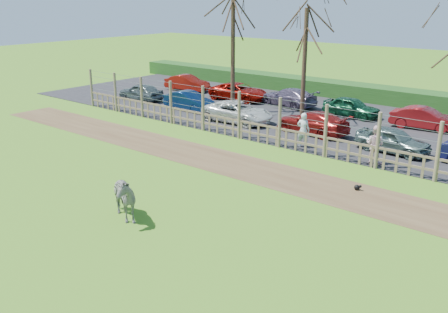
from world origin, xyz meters
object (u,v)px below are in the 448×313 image
Objects in this scene: car_7 at (187,83)px; car_9 at (288,97)px; car_2 at (238,112)px; car_10 at (351,107)px; car_1 at (189,101)px; visitor_b at (375,144)px; car_0 at (141,92)px; car_3 at (312,122)px; zebra at (120,197)px; tree_mid at (306,37)px; car_4 at (393,140)px; tree_left at (233,22)px; crow at (357,187)px; car_8 at (239,92)px; visitor_a at (303,130)px; car_11 at (425,118)px.

car_7 and car_9 have the same top height.
car_2 is 7.15m from car_10.
car_10 is (8.97, 4.97, 0.00)m from car_1.
visitor_b is 18.75m from car_0.
car_3 is at bearing -176.57° from car_10.
car_0 is at bearing 66.17° from zebra.
tree_mid reaches higher than car_0.
car_4 is at bearing -136.84° from car_10.
zebra reaches higher than car_9.
car_0 is at bearing -5.13° from visitor_b.
car_9 is at bearing 35.36° from zebra.
tree_mid is at bearing 12.53° from tree_left.
car_2 is at bearing 94.03° from car_4.
visitor_b reaches higher than crow.
car_10 is at bearing -173.80° from car_3.
car_9 is at bearing 89.89° from car_10.
visitor_b is 0.40× the size of car_8.
visitor_a is 7.57m from car_10.
visitor_a is 5.79m from crow.
crow is at bearing 129.99° from visitor_a.
tree_mid is 8.41m from car_4.
crow is at bearing 70.87° from car_0.
zebra reaches higher than car_2.
car_11 is at bearing -62.03° from car_2.
zebra is 0.53× the size of car_0.
visitor_a and visitor_b have the same top height.
car_3 is (-4.66, 2.68, -0.26)m from visitor_b.
visitor_a is at bearing -169.75° from car_10.
zebra is 11.62m from visitor_b.
visitor_a reaches higher than car_9.
visitor_a is at bearing 78.33° from car_0.
tree_left is at bearing 42.03° from car_2.
tree_mid is at bearing 146.18° from car_10.
car_2 is (-5.62, 2.00, -0.26)m from visitor_a.
car_4 is 19.37m from car_7.
car_10 is at bearing 116.93° from crow.
visitor_b is at bearing 80.04° from car_0.
tree_mid is 3.96× the size of visitor_b.
car_0 is at bearing 111.50° from car_10.
tree_left reaches higher than visitor_a.
zebra is at bearing -64.76° from tree_left.
car_7 and car_10 have the same top height.
tree_mid is at bearing 99.00° from car_0.
zebra is at bearing -158.38° from car_8.
car_10 is (-0.56, 18.44, -0.15)m from zebra.
car_4 is 0.97× the size of car_11.
car_7 is 1.00× the size of car_11.
tree_mid is 1.87× the size of car_11.
car_3 is at bearing -26.52° from visitor_b.
car_2 is at bearing 84.32° from car_0.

